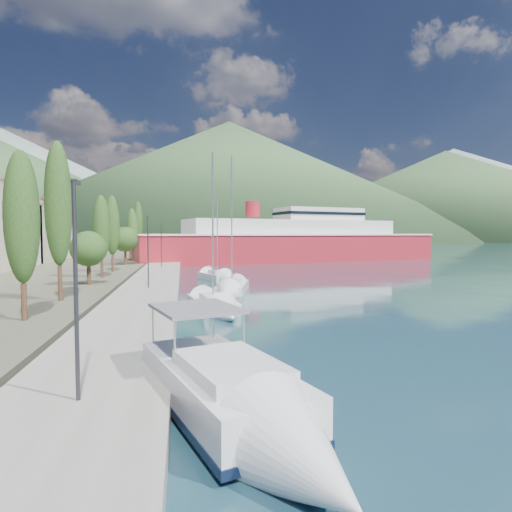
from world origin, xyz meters
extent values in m
plane|color=#1C3C4A|center=(0.00, 120.00, 0.00)|extent=(1400.00, 1400.00, 0.00)
cube|color=gray|center=(-9.00, 26.00, 0.40)|extent=(5.00, 88.00, 0.80)
cone|color=gray|center=(-250.00, 620.00, 75.00)|extent=(640.00, 640.00, 150.00)
cone|color=gray|center=(80.00, 680.00, 90.00)|extent=(760.00, 760.00, 180.00)
cone|color=gray|center=(420.00, 600.00, 70.00)|extent=(640.00, 640.00, 140.00)
cone|color=#395A33|center=(40.00, 400.00, 57.50)|extent=(480.00, 480.00, 115.00)
cone|color=#395A33|center=(260.00, 380.00, 45.00)|extent=(420.00, 420.00, 90.00)
cube|color=beige|center=(-32.00, 55.00, 5.70)|extent=(9.00, 13.00, 10.00)
cube|color=#9E5138|center=(-32.00, 55.00, 10.85)|extent=(9.20, 13.20, 0.30)
cube|color=white|center=(-32.00, 66.00, 4.70)|extent=(9.00, 10.00, 8.00)
cube|color=#9E5138|center=(-32.00, 66.00, 8.85)|extent=(9.20, 10.20, 0.30)
cylinder|color=#47301E|center=(-14.57, 3.16, 1.71)|extent=(0.30, 0.30, 2.01)
ellipsoid|color=#2B4B1C|center=(-14.57, 3.16, 6.28)|extent=(1.80, 1.80, 7.14)
cylinder|color=#47301E|center=(-14.57, 10.07, 1.92)|extent=(0.30, 0.30, 2.44)
ellipsoid|color=#2B4B1C|center=(-14.57, 10.07, 7.46)|extent=(1.80, 1.80, 8.65)
cylinder|color=#47301E|center=(-14.57, 19.39, 1.71)|extent=(0.36, 0.36, 2.02)
sphere|color=#2B4B1C|center=(-14.57, 19.39, 4.01)|extent=(3.23, 3.23, 3.23)
cylinder|color=#47301E|center=(-14.57, 25.90, 1.66)|extent=(0.30, 0.30, 1.93)
ellipsoid|color=#2B4B1C|center=(-14.57, 25.90, 6.04)|extent=(1.80, 1.80, 6.83)
cylinder|color=#47301E|center=(-14.57, 32.96, 1.73)|extent=(0.30, 0.30, 2.06)
ellipsoid|color=#2B4B1C|center=(-14.57, 32.96, 6.41)|extent=(1.80, 1.80, 7.30)
cylinder|color=#47301E|center=(-14.57, 44.90, 1.87)|extent=(0.36, 0.36, 2.35)
sphere|color=#2B4B1C|center=(-14.57, 44.90, 4.55)|extent=(3.76, 3.76, 3.76)
cylinder|color=#47301E|center=(-14.57, 53.93, 1.69)|extent=(0.30, 0.30, 1.99)
ellipsoid|color=#2B4B1C|center=(-14.57, 53.93, 6.20)|extent=(1.80, 1.80, 7.04)
cylinder|color=#47301E|center=(-14.57, 64.47, 1.90)|extent=(0.30, 0.30, 2.41)
ellipsoid|color=#2B4B1C|center=(-14.57, 64.47, 7.38)|extent=(1.80, 1.80, 8.54)
cylinder|color=#2D2D33|center=(-9.00, -9.26, 3.80)|extent=(0.12, 0.12, 6.00)
cube|color=#2D2D33|center=(-9.00, -9.01, 6.80)|extent=(0.15, 0.50, 0.12)
cylinder|color=#2D2D33|center=(-9.00, 15.70, 3.80)|extent=(0.12, 0.12, 6.00)
cube|color=#2D2D33|center=(-9.00, 15.95, 6.80)|extent=(0.15, 0.50, 0.12)
cylinder|color=#2D2D33|center=(-9.00, 39.38, 3.80)|extent=(0.12, 0.12, 6.00)
cube|color=#2D2D33|center=(-9.00, 39.63, 6.80)|extent=(0.15, 0.50, 0.12)
cube|color=black|center=(-5.08, -8.83, -0.06)|extent=(4.61, 7.44, 0.78)
cube|color=silver|center=(-5.08, -8.83, 0.84)|extent=(4.99, 7.87, 1.23)
cube|color=black|center=(-5.08, -8.83, 0.28)|extent=(5.07, 7.97, 0.25)
cube|color=silver|center=(-4.81, -9.68, 1.62)|extent=(3.30, 4.11, 0.45)
cube|color=slate|center=(-5.68, -6.95, 2.85)|extent=(3.36, 3.67, 0.11)
cone|color=silver|center=(-3.68, -13.26, 0.62)|extent=(3.85, 4.29, 2.91)
cube|color=silver|center=(-4.09, 8.93, 0.27)|extent=(3.52, 6.42, 0.97)
cube|color=silver|center=(-4.02, 8.53, 0.92)|extent=(1.90, 2.66, 0.38)
cylinder|color=silver|center=(-4.02, 8.53, 5.89)|extent=(0.12, 0.12, 10.27)
cone|color=silver|center=(-3.40, 5.10, 0.27)|extent=(2.95, 3.23, 2.49)
cube|color=silver|center=(-1.52, 18.01, 0.27)|extent=(4.03, 7.19, 0.96)
cube|color=silver|center=(-1.63, 17.57, 0.91)|extent=(2.09, 3.00, 0.37)
cylinder|color=silver|center=(-1.63, 17.57, 6.61)|extent=(0.12, 0.12, 11.73)
cone|color=silver|center=(-2.58, 13.79, 0.27)|extent=(3.15, 3.67, 2.45)
cube|color=silver|center=(-2.23, 28.53, 0.27)|extent=(4.24, 6.16, 0.97)
cube|color=silver|center=(-2.11, 28.18, 0.92)|extent=(2.16, 2.63, 0.38)
cylinder|color=silver|center=(-2.11, 28.18, 5.60)|extent=(0.12, 0.12, 9.69)
cone|color=silver|center=(-1.01, 25.13, 0.27)|extent=(3.22, 3.32, 2.48)
cube|color=maroon|center=(15.06, 60.15, 2.29)|extent=(61.47, 26.57, 5.82)
cube|color=silver|center=(15.06, 60.15, 5.19)|extent=(61.97, 27.04, 0.31)
cube|color=silver|center=(15.06, 60.15, 6.44)|extent=(42.84, 20.03, 3.12)
cube|color=silver|center=(21.11, 61.65, 9.24)|extent=(18.23, 11.55, 2.49)
cylinder|color=maroon|center=(6.99, 58.15, 9.97)|extent=(2.70, 2.70, 2.91)
camera|label=1|loc=(-6.13, -21.49, 5.39)|focal=30.00mm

